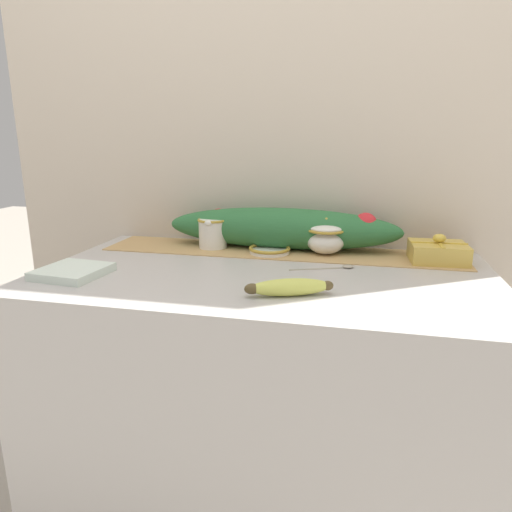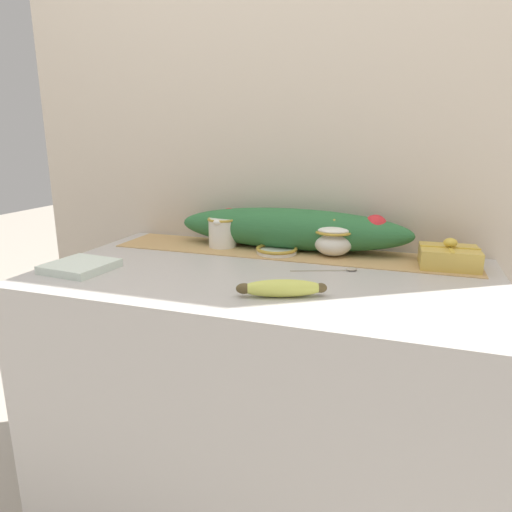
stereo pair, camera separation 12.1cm
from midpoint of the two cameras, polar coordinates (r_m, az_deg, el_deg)
The scene contains 11 objects.
countertop at distance 1.44m, azimuth 3.72°, elevation -19.27°, with size 1.23×0.68×0.89m, color #B7B2AD.
back_wall at distance 1.55m, azimuth 7.76°, elevation 12.73°, with size 2.03×0.04×2.40m, color beige.
table_runner at distance 1.46m, azimuth 6.30°, elevation 0.46°, with size 1.13×0.21×0.00m, color tan.
cream_pitcher at distance 1.51m, azimuth -1.91°, elevation 3.12°, with size 0.10×0.11×0.10m.
sugar_bowl at distance 1.42m, azimuth 12.08°, elevation 2.03°, with size 0.12×0.12×0.11m.
small_dish at distance 1.43m, azimuth 5.03°, elevation 0.70°, with size 0.13×0.13×0.02m.
banana at distance 1.05m, azimuth 6.53°, elevation -4.07°, with size 0.21×0.11×0.04m.
spoon at distance 1.29m, azimuth 13.68°, elevation -1.68°, with size 0.18×0.08×0.01m.
napkin_stack at distance 1.33m, azimuth -18.73°, elevation -1.26°, with size 0.16×0.16×0.02m, color silver.
gift_box at distance 1.41m, azimuth 25.29°, elevation -0.11°, with size 0.16×0.14×0.08m.
poinsettia_garland at distance 1.48m, azimuth 6.86°, elevation 3.40°, with size 0.76×0.15×0.13m.
Camera 2 is at (0.36, -1.14, 1.25)m, focal length 32.00 mm.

